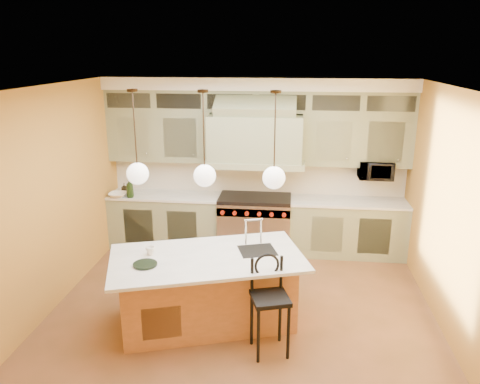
# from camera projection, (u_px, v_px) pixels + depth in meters

# --- Properties ---
(floor) EXTENTS (5.00, 5.00, 0.00)m
(floor) POSITION_uv_depth(u_px,v_px,m) (241.00, 316.00, 6.07)
(floor) COLOR brown
(floor) RESTS_ON ground
(ceiling) EXTENTS (5.00, 5.00, 0.00)m
(ceiling) POSITION_uv_depth(u_px,v_px,m) (241.00, 88.00, 5.23)
(ceiling) COLOR white
(ceiling) RESTS_ON wall_back
(wall_back) EXTENTS (5.00, 0.00, 5.00)m
(wall_back) POSITION_uv_depth(u_px,v_px,m) (257.00, 163.00, 8.03)
(wall_back) COLOR #B57F32
(wall_back) RESTS_ON ground
(wall_front) EXTENTS (5.00, 0.00, 5.00)m
(wall_front) POSITION_uv_depth(u_px,v_px,m) (201.00, 327.00, 3.27)
(wall_front) COLOR #B57F32
(wall_front) RESTS_ON ground
(wall_left) EXTENTS (0.00, 5.00, 5.00)m
(wall_left) POSITION_uv_depth(u_px,v_px,m) (45.00, 203.00, 5.92)
(wall_left) COLOR #B57F32
(wall_left) RESTS_ON ground
(wall_right) EXTENTS (0.00, 5.00, 5.00)m
(wall_right) POSITION_uv_depth(u_px,v_px,m) (456.00, 219.00, 5.38)
(wall_right) COLOR #B57F32
(wall_right) RESTS_ON ground
(back_cabinetry) EXTENTS (5.00, 0.77, 2.90)m
(back_cabinetry) POSITION_uv_depth(u_px,v_px,m) (256.00, 168.00, 7.78)
(back_cabinetry) COLOR gray
(back_cabinetry) RESTS_ON floor
(range) EXTENTS (1.20, 0.74, 0.96)m
(range) POSITION_uv_depth(u_px,v_px,m) (255.00, 223.00, 7.97)
(range) COLOR silver
(range) RESTS_ON floor
(kitchen_island) EXTENTS (2.58, 1.88, 1.35)m
(kitchen_island) POSITION_uv_depth(u_px,v_px,m) (208.00, 288.00, 5.82)
(kitchen_island) COLOR #9E6638
(kitchen_island) RESTS_ON floor
(counter_stool) EXTENTS (0.50, 0.50, 1.14)m
(counter_stool) POSITION_uv_depth(u_px,v_px,m) (269.00, 299.00, 5.21)
(counter_stool) COLOR black
(counter_stool) RESTS_ON floor
(microwave) EXTENTS (0.54, 0.37, 0.30)m
(microwave) POSITION_uv_depth(u_px,v_px,m) (375.00, 170.00, 7.58)
(microwave) COLOR black
(microwave) RESTS_ON back_cabinetry
(oil_bottle_a) EXTENTS (0.13, 0.13, 0.33)m
(oil_bottle_a) POSITION_uv_depth(u_px,v_px,m) (130.00, 188.00, 7.81)
(oil_bottle_a) COLOR black
(oil_bottle_a) RESTS_ON back_cabinetry
(oil_bottle_b) EXTENTS (0.08, 0.08, 0.18)m
(oil_bottle_b) POSITION_uv_depth(u_px,v_px,m) (124.00, 188.00, 8.07)
(oil_bottle_b) COLOR black
(oil_bottle_b) RESTS_ON back_cabinetry
(fruit_bowl) EXTENTS (0.31, 0.31, 0.07)m
(fruit_bowl) POSITION_uv_depth(u_px,v_px,m) (118.00, 195.00, 7.87)
(fruit_bowl) COLOR white
(fruit_bowl) RESTS_ON back_cabinetry
(cup) EXTENTS (0.11, 0.11, 0.10)m
(cup) POSITION_uv_depth(u_px,v_px,m) (150.00, 251.00, 5.68)
(cup) COLOR white
(cup) RESTS_ON kitchen_island
(pendant_left) EXTENTS (0.26, 0.26, 1.11)m
(pendant_left) POSITION_uv_depth(u_px,v_px,m) (138.00, 171.00, 5.48)
(pendant_left) COLOR #2D2319
(pendant_left) RESTS_ON ceiling
(pendant_center) EXTENTS (0.26, 0.26, 1.11)m
(pendant_center) POSITION_uv_depth(u_px,v_px,m) (205.00, 173.00, 5.39)
(pendant_center) COLOR #2D2319
(pendant_center) RESTS_ON ceiling
(pendant_right) EXTENTS (0.26, 0.26, 1.11)m
(pendant_right) POSITION_uv_depth(u_px,v_px,m) (274.00, 175.00, 5.31)
(pendant_right) COLOR #2D2319
(pendant_right) RESTS_ON ceiling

